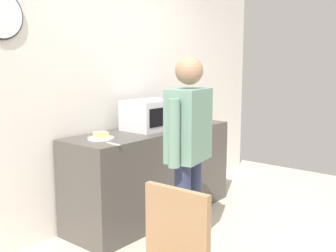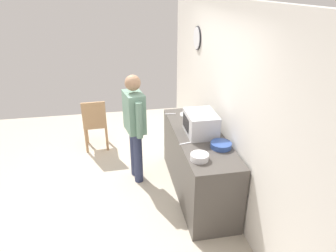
# 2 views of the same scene
# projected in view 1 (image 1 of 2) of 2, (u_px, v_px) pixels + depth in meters

# --- Properties ---
(back_wall) EXTENTS (5.40, 0.13, 2.60)m
(back_wall) POSITION_uv_depth(u_px,v_px,m) (106.00, 91.00, 4.09)
(back_wall) COLOR silver
(back_wall) RESTS_ON ground_plane
(kitchen_counter) EXTENTS (1.93, 0.62, 0.91)m
(kitchen_counter) POSITION_uv_depth(u_px,v_px,m) (152.00, 173.00, 4.19)
(kitchen_counter) COLOR #4C4742
(kitchen_counter) RESTS_ON ground_plane
(microwave) EXTENTS (0.50, 0.39, 0.30)m
(microwave) POSITION_uv_depth(u_px,v_px,m) (149.00, 115.00, 4.10)
(microwave) COLOR silver
(microwave) RESTS_ON kitchen_counter
(sandwich_plate) EXTENTS (0.24, 0.24, 0.07)m
(sandwich_plate) POSITION_uv_depth(u_px,v_px,m) (101.00, 137.00, 3.61)
(sandwich_plate) COLOR white
(sandwich_plate) RESTS_ON kitchen_counter
(salad_bowl) EXTENTS (0.21, 0.21, 0.08)m
(salad_bowl) POSITION_uv_depth(u_px,v_px,m) (202.00, 120.00, 4.50)
(salad_bowl) COLOR white
(salad_bowl) RESTS_ON kitchen_counter
(cereal_bowl) EXTENTS (0.26, 0.26, 0.07)m
(cereal_bowl) POSITION_uv_depth(u_px,v_px,m) (165.00, 120.00, 4.53)
(cereal_bowl) COLOR #33519E
(cereal_bowl) RESTS_ON kitchen_counter
(fork_utensil) EXTENTS (0.06, 0.17, 0.01)m
(fork_utensil) POSITION_uv_depth(u_px,v_px,m) (184.00, 129.00, 4.15)
(fork_utensil) COLOR silver
(fork_utensil) RESTS_ON kitchen_counter
(spoon_utensil) EXTENTS (0.04, 0.17, 0.01)m
(spoon_utensil) POSITION_uv_depth(u_px,v_px,m) (113.00, 144.00, 3.38)
(spoon_utensil) COLOR silver
(spoon_utensil) RESTS_ON kitchen_counter
(person_standing) EXTENTS (0.58, 0.31, 1.64)m
(person_standing) POSITION_uv_depth(u_px,v_px,m) (189.00, 143.00, 3.23)
(person_standing) COLOR navy
(person_standing) RESTS_ON ground_plane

